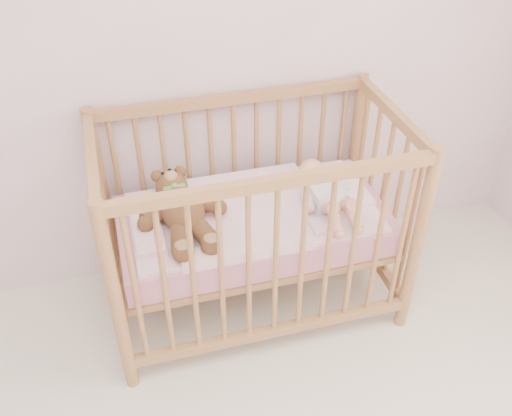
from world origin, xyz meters
name	(u,v)px	position (x,y,z in m)	size (l,w,h in m)	color
wall_back	(141,18)	(0.00, 2.00, 1.35)	(4.00, 0.02, 2.70)	silver
crib	(253,222)	(0.37, 1.60, 0.50)	(1.36, 0.76, 1.00)	#A57C46
mattress	(253,225)	(0.37, 1.60, 0.49)	(1.22, 0.62, 0.13)	pink
blanket	(253,212)	(0.37, 1.60, 0.56)	(1.10, 0.58, 0.06)	#F8AAB7
baby	(325,190)	(0.70, 1.58, 0.64)	(0.27, 0.55, 0.13)	silver
teddy_bear	(183,211)	(0.04, 1.58, 0.65)	(0.41, 0.59, 0.16)	brown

